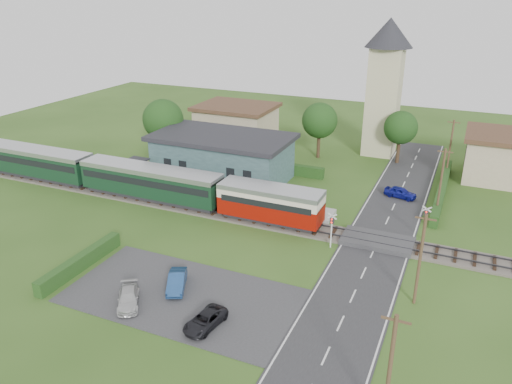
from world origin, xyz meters
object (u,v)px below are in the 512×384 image
at_px(station_building, 223,157).
at_px(church_tower, 385,78).
at_px(car_on_road, 400,192).
at_px(crossing_signal_near, 332,225).
at_px(house_east, 503,156).
at_px(car_park_dark, 205,320).
at_px(car_park_blue, 177,281).
at_px(equipment_hut, 137,170).
at_px(train, 126,177).
at_px(crossing_signal_far, 426,218).
at_px(car_park_silver, 128,298).
at_px(house_west, 236,124).
at_px(pedestrian_far, 144,175).
at_px(pedestrian_near, 247,191).

xyz_separation_m(station_building, church_tower, (15.00, 17.01, 7.53)).
bearing_deg(car_on_road, crossing_signal_near, 176.40).
bearing_deg(church_tower, car_on_road, -70.47).
bearing_deg(house_east, car_park_dark, -115.26).
relative_size(church_tower, car_park_blue, 5.04).
relative_size(equipment_hut, car_park_blue, 0.73).
distance_m(train, car_park_blue, 19.88).
distance_m(church_tower, crossing_signal_far, 26.39).
height_order(equipment_hut, car_park_silver, equipment_hut).
height_order(station_building, house_west, house_west).
xyz_separation_m(station_building, car_park_blue, (7.63, -22.32, -2.04)).
height_order(house_west, crossing_signal_far, house_west).
bearing_deg(pedestrian_far, station_building, -45.12).
height_order(equipment_hut, car_park_blue, equipment_hut).
xyz_separation_m(house_west, pedestrian_near, (10.76, -19.57, -1.38)).
bearing_deg(car_park_dark, equipment_hut, 143.52).
distance_m(crossing_signal_far, car_park_blue, 22.46).
bearing_deg(pedestrian_far, car_park_dark, -130.06).
bearing_deg(car_park_blue, crossing_signal_far, 19.58).
xyz_separation_m(equipment_hut, church_tower, (23.00, 22.80, 8.48)).
distance_m(equipment_hut, church_tower, 33.48).
height_order(train, car_on_road, train).
distance_m(church_tower, house_east, 17.21).
xyz_separation_m(church_tower, crossing_signal_near, (1.40, -28.41, -8.08)).
bearing_deg(house_east, pedestrian_near, -142.55).
bearing_deg(crossing_signal_near, station_building, 145.19).
xyz_separation_m(car_on_road, pedestrian_far, (-27.36, -8.11, 0.61)).
xyz_separation_m(train, house_east, (37.04, 22.00, 0.62)).
bearing_deg(crossing_signal_near, car_park_dark, -107.94).
height_order(house_east, car_park_dark, house_east).
distance_m(station_building, car_on_road, 20.44).
height_order(car_on_road, pedestrian_far, pedestrian_far).
xyz_separation_m(equipment_hut, train, (0.96, -3.20, 0.43)).
relative_size(station_building, car_park_dark, 4.58).
xyz_separation_m(car_on_road, pedestrian_near, (-14.44, -7.91, 0.78)).
relative_size(station_building, car_on_road, 4.72).
bearing_deg(station_building, house_west, 109.65).
height_order(house_east, car_park_silver, house_east).
relative_size(pedestrian_near, pedestrian_far, 1.22).
bearing_deg(house_west, car_park_silver, -74.98).
xyz_separation_m(car_park_silver, pedestrian_near, (0.16, 19.93, 0.81)).
bearing_deg(crossing_signal_far, train, -175.53).
bearing_deg(pedestrian_near, house_west, -45.61).
bearing_deg(church_tower, train, -130.29).
height_order(house_west, pedestrian_far, house_west).
height_order(car_park_silver, pedestrian_far, pedestrian_far).
bearing_deg(station_building, house_east, 23.44).
xyz_separation_m(church_tower, house_west, (-20.00, -3.00, -7.43)).
height_order(train, crossing_signal_near, train).
xyz_separation_m(crossing_signal_near, pedestrian_far, (-23.56, 5.64, -0.90)).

